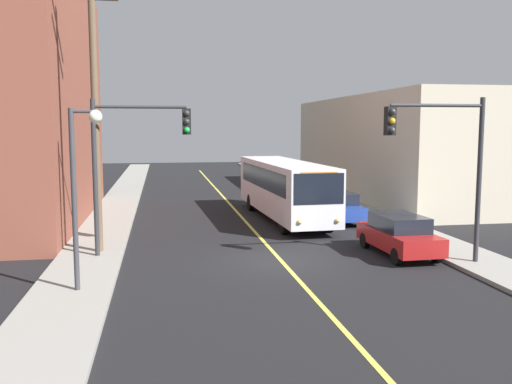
{
  "coord_description": "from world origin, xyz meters",
  "views": [
    {
      "loc": [
        -4.46,
        -20.2,
        5.09
      ],
      "look_at": [
        0.0,
        5.62,
        2.0
      ],
      "focal_mm": 38.71,
      "sensor_mm": 36.0,
      "label": 1
    }
  ],
  "objects_px": {
    "traffic_signal_left_corner": "(135,148)",
    "parked_car_red": "(399,234)",
    "parked_car_blue": "(337,206)",
    "street_lamp_left": "(81,172)",
    "utility_pole_near": "(95,95)",
    "traffic_signal_right_corner": "(441,149)",
    "city_bus": "(284,187)"
  },
  "relations": [
    {
      "from": "parked_car_red",
      "to": "traffic_signal_right_corner",
      "type": "distance_m",
      "value": 4.07
    },
    {
      "from": "parked_car_blue",
      "to": "street_lamp_left",
      "type": "height_order",
      "value": "street_lamp_left"
    },
    {
      "from": "traffic_signal_left_corner",
      "to": "parked_car_blue",
      "type": "bearing_deg",
      "value": 32.78
    },
    {
      "from": "street_lamp_left",
      "to": "parked_car_blue",
      "type": "bearing_deg",
      "value": 43.76
    },
    {
      "from": "parked_car_blue",
      "to": "parked_car_red",
      "type": "bearing_deg",
      "value": -89.99
    },
    {
      "from": "utility_pole_near",
      "to": "street_lamp_left",
      "type": "relative_size",
      "value": 2.06
    },
    {
      "from": "street_lamp_left",
      "to": "traffic_signal_left_corner",
      "type": "bearing_deg",
      "value": 72.79
    },
    {
      "from": "parked_car_blue",
      "to": "traffic_signal_right_corner",
      "type": "xyz_separation_m",
      "value": [
        0.57,
        -9.96,
        3.46
      ]
    },
    {
      "from": "traffic_signal_right_corner",
      "to": "street_lamp_left",
      "type": "relative_size",
      "value": 1.09
    },
    {
      "from": "utility_pole_near",
      "to": "parked_car_red",
      "type": "bearing_deg",
      "value": -9.94
    },
    {
      "from": "traffic_signal_right_corner",
      "to": "parked_car_red",
      "type": "bearing_deg",
      "value": 105.21
    },
    {
      "from": "city_bus",
      "to": "traffic_signal_left_corner",
      "type": "xyz_separation_m",
      "value": [
        -7.61,
        -7.92,
        2.49
      ]
    },
    {
      "from": "utility_pole_near",
      "to": "street_lamp_left",
      "type": "bearing_deg",
      "value": -88.7
    },
    {
      "from": "parked_car_blue",
      "to": "street_lamp_left",
      "type": "bearing_deg",
      "value": -136.24
    },
    {
      "from": "utility_pole_near",
      "to": "street_lamp_left",
      "type": "distance_m",
      "value": 5.95
    },
    {
      "from": "utility_pole_near",
      "to": "traffic_signal_left_corner",
      "type": "distance_m",
      "value": 2.67
    },
    {
      "from": "traffic_signal_left_corner",
      "to": "street_lamp_left",
      "type": "bearing_deg",
      "value": -107.21
    },
    {
      "from": "parked_car_blue",
      "to": "traffic_signal_right_corner",
      "type": "height_order",
      "value": "traffic_signal_right_corner"
    },
    {
      "from": "parked_car_red",
      "to": "utility_pole_near",
      "type": "distance_m",
      "value": 13.18
    },
    {
      "from": "traffic_signal_left_corner",
      "to": "traffic_signal_right_corner",
      "type": "relative_size",
      "value": 1.0
    },
    {
      "from": "traffic_signal_left_corner",
      "to": "street_lamp_left",
      "type": "height_order",
      "value": "traffic_signal_left_corner"
    },
    {
      "from": "parked_car_blue",
      "to": "street_lamp_left",
      "type": "distance_m",
      "value": 16.42
    },
    {
      "from": "parked_car_red",
      "to": "street_lamp_left",
      "type": "height_order",
      "value": "street_lamp_left"
    },
    {
      "from": "parked_car_red",
      "to": "street_lamp_left",
      "type": "xyz_separation_m",
      "value": [
        -11.67,
        -3.29,
        2.9
      ]
    },
    {
      "from": "traffic_signal_left_corner",
      "to": "street_lamp_left",
      "type": "distance_m",
      "value": 4.82
    },
    {
      "from": "city_bus",
      "to": "street_lamp_left",
      "type": "relative_size",
      "value": 2.23
    },
    {
      "from": "parked_car_blue",
      "to": "traffic_signal_left_corner",
      "type": "distance_m",
      "value": 12.68
    },
    {
      "from": "utility_pole_near",
      "to": "street_lamp_left",
      "type": "xyz_separation_m",
      "value": [
        0.12,
        -5.36,
        -2.6
      ]
    },
    {
      "from": "traffic_signal_left_corner",
      "to": "parked_car_red",
      "type": "bearing_deg",
      "value": -7.14
    },
    {
      "from": "parked_car_blue",
      "to": "city_bus",
      "type": "bearing_deg",
      "value": 153.59
    },
    {
      "from": "parked_car_blue",
      "to": "traffic_signal_right_corner",
      "type": "relative_size",
      "value": 0.74
    },
    {
      "from": "parked_car_red",
      "to": "traffic_signal_left_corner",
      "type": "bearing_deg",
      "value": 172.86
    }
  ]
}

